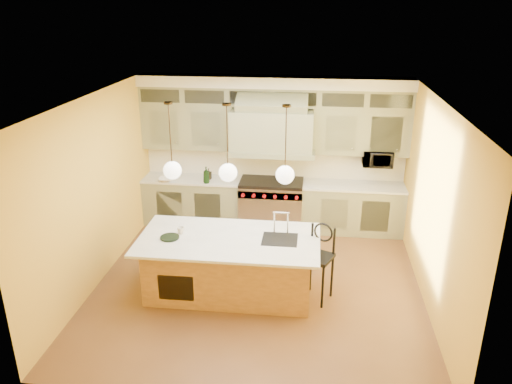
# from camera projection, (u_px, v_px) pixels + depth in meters

# --- Properties ---
(floor) EXTENTS (5.00, 5.00, 0.00)m
(floor) POSITION_uv_depth(u_px,v_px,m) (258.00, 284.00, 7.85)
(floor) COLOR brown
(floor) RESTS_ON ground
(ceiling) EXTENTS (5.00, 5.00, 0.00)m
(ceiling) POSITION_uv_depth(u_px,v_px,m) (259.00, 100.00, 6.81)
(ceiling) COLOR white
(ceiling) RESTS_ON wall_back
(wall_back) EXTENTS (5.00, 0.00, 5.00)m
(wall_back) POSITION_uv_depth(u_px,v_px,m) (274.00, 151.00, 9.65)
(wall_back) COLOR gold
(wall_back) RESTS_ON ground
(wall_front) EXTENTS (5.00, 0.00, 5.00)m
(wall_front) POSITION_uv_depth(u_px,v_px,m) (229.00, 290.00, 5.02)
(wall_front) COLOR gold
(wall_front) RESTS_ON ground
(wall_left) EXTENTS (0.00, 5.00, 5.00)m
(wall_left) POSITION_uv_depth(u_px,v_px,m) (96.00, 191.00, 7.62)
(wall_left) COLOR gold
(wall_left) RESTS_ON ground
(wall_right) EXTENTS (0.00, 5.00, 5.00)m
(wall_right) POSITION_uv_depth(u_px,v_px,m) (434.00, 206.00, 7.05)
(wall_right) COLOR gold
(wall_right) RESTS_ON ground
(back_cabinetry) EXTENTS (5.00, 0.77, 2.90)m
(back_cabinetry) POSITION_uv_depth(u_px,v_px,m) (272.00, 156.00, 9.41)
(back_cabinetry) COLOR gray
(back_cabinetry) RESTS_ON floor
(range) EXTENTS (1.20, 0.74, 0.96)m
(range) POSITION_uv_depth(u_px,v_px,m) (271.00, 204.00, 9.66)
(range) COLOR silver
(range) RESTS_ON floor
(kitchen_island) EXTENTS (2.66, 1.41, 1.35)m
(kitchen_island) POSITION_uv_depth(u_px,v_px,m) (230.00, 264.00, 7.50)
(kitchen_island) COLOR olive
(kitchen_island) RESTS_ON floor
(counter_stool) EXTENTS (0.54, 0.54, 1.17)m
(counter_stool) POSITION_uv_depth(u_px,v_px,m) (318.00, 258.00, 7.26)
(counter_stool) COLOR black
(counter_stool) RESTS_ON floor
(microwave) EXTENTS (0.54, 0.37, 0.30)m
(microwave) POSITION_uv_depth(u_px,v_px,m) (378.00, 158.00, 9.19)
(microwave) COLOR black
(microwave) RESTS_ON back_cabinetry
(oil_bottle_a) EXTENTS (0.13, 0.13, 0.32)m
(oil_bottle_a) POSITION_uv_depth(u_px,v_px,m) (206.00, 175.00, 9.38)
(oil_bottle_a) COLOR black
(oil_bottle_a) RESTS_ON back_cabinetry
(oil_bottle_b) EXTENTS (0.11, 0.11, 0.21)m
(oil_bottle_b) POSITION_uv_depth(u_px,v_px,m) (209.00, 174.00, 9.61)
(oil_bottle_b) COLOR black
(oil_bottle_b) RESTS_ON back_cabinetry
(fruit_bowl) EXTENTS (0.30, 0.30, 0.07)m
(fruit_bowl) POSITION_uv_depth(u_px,v_px,m) (166.00, 180.00, 9.51)
(fruit_bowl) COLOR white
(fruit_bowl) RESTS_ON back_cabinetry
(cup) EXTENTS (0.12, 0.12, 0.10)m
(cup) POSITION_uv_depth(u_px,v_px,m) (181.00, 230.00, 7.42)
(cup) COLOR silver
(cup) RESTS_ON kitchen_island
(pendant_left) EXTENTS (0.26, 0.26, 1.11)m
(pendant_left) POSITION_uv_depth(u_px,v_px,m) (172.00, 168.00, 7.06)
(pendant_left) COLOR #2D2319
(pendant_left) RESTS_ON ceiling
(pendant_center) EXTENTS (0.26, 0.26, 1.11)m
(pendant_center) POSITION_uv_depth(u_px,v_px,m) (228.00, 171.00, 6.97)
(pendant_center) COLOR #2D2319
(pendant_center) RESTS_ON ceiling
(pendant_right) EXTENTS (0.26, 0.26, 1.11)m
(pendant_right) POSITION_uv_depth(u_px,v_px,m) (285.00, 173.00, 6.87)
(pendant_right) COLOR #2D2319
(pendant_right) RESTS_ON ceiling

